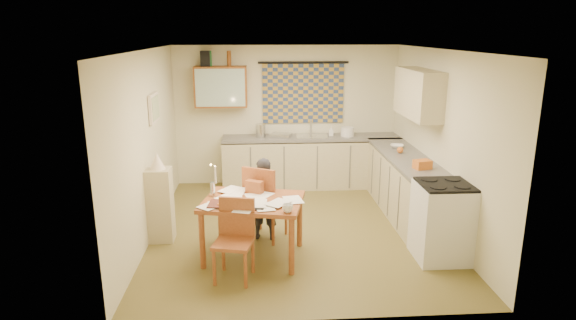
{
  "coord_description": "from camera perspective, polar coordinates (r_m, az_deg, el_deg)",
  "views": [
    {
      "loc": [
        -0.55,
        -6.36,
        2.74
      ],
      "look_at": [
        -0.11,
        0.2,
        0.97
      ],
      "focal_mm": 30.0,
      "sensor_mm": 36.0,
      "label": 1
    }
  ],
  "objects": [
    {
      "name": "wall_left",
      "position": [
        6.69,
        -16.36,
        1.61
      ],
      "size": [
        0.02,
        4.5,
        2.5
      ],
      "primitive_type": "cube",
      "color": "beige",
      "rests_on": "floor"
    },
    {
      "name": "letter_rack",
      "position": [
        6.1,
        -3.99,
        -3.19
      ],
      "size": [
        0.24,
        0.19,
        0.16
      ],
      "primitive_type": "cube",
      "rotation": [
        0.0,
        0.0,
        -0.5
      ],
      "color": "brown",
      "rests_on": "dining_table"
    },
    {
      "name": "stove",
      "position": [
        6.21,
        17.8,
        -6.94
      ],
      "size": [
        0.63,
        0.63,
        0.97
      ],
      "color": "white",
      "rests_on": "floor"
    },
    {
      "name": "book",
      "position": [
        5.87,
        -8.24,
        -4.77
      ],
      "size": [
        0.36,
        0.38,
        0.02
      ],
      "primitive_type": "imported",
      "rotation": [
        0.0,
        0.0,
        -0.41
      ],
      "color": "orange",
      "rests_on": "dining_table"
    },
    {
      "name": "counter_back",
      "position": [
        8.68,
        3.23,
        -0.22
      ],
      "size": [
        3.3,
        0.62,
        0.92
      ],
      "color": "tan",
      "rests_on": "floor"
    },
    {
      "name": "curtain_rod",
      "position": [
        8.62,
        1.85,
        11.48
      ],
      "size": [
        1.6,
        0.04,
        0.04
      ],
      "primitive_type": "cylinder",
      "rotation": [
        0.0,
        1.57,
        0.0
      ],
      "color": "black",
      "rests_on": "wall_back"
    },
    {
      "name": "orange_box",
      "position": [
        5.69,
        -7.68,
        -5.31
      ],
      "size": [
        0.14,
        0.11,
        0.04
      ],
      "primitive_type": "cube",
      "rotation": [
        0.0,
        0.0,
        -0.28
      ],
      "color": "orange",
      "rests_on": "dining_table"
    },
    {
      "name": "framed_print",
      "position": [
        6.99,
        -15.63,
        5.97
      ],
      "size": [
        0.04,
        0.5,
        0.4
      ],
      "primitive_type": "cube",
      "color": "beige",
      "rests_on": "wall_left"
    },
    {
      "name": "wall_front",
      "position": [
        4.4,
        3.56,
        -4.74
      ],
      "size": [
        4.0,
        0.02,
        2.5
      ],
      "primitive_type": "cube",
      "color": "beige",
      "rests_on": "floor"
    },
    {
      "name": "chair_far",
      "position": [
        6.55,
        -2.65,
        -6.61
      ],
      "size": [
        0.63,
        0.63,
        1.04
      ],
      "rotation": [
        0.0,
        0.0,
        2.64
      ],
      "color": "brown",
      "rests_on": "floor"
    },
    {
      "name": "mug",
      "position": [
        5.46,
        -0.05,
        -5.74
      ],
      "size": [
        0.14,
        0.14,
        0.09
      ],
      "primitive_type": "imported",
      "rotation": [
        0.0,
        0.0,
        0.09
      ],
      "color": "white",
      "rests_on": "dining_table"
    },
    {
      "name": "chair_near",
      "position": [
        5.57,
        -6.39,
        -11.16
      ],
      "size": [
        0.5,
        0.5,
        0.92
      ],
      "rotation": [
        0.0,
        0.0,
        -0.23
      ],
      "color": "brown",
      "rests_on": "floor"
    },
    {
      "name": "eyeglasses",
      "position": [
        5.55,
        -3.57,
        -5.88
      ],
      "size": [
        0.13,
        0.06,
        0.02
      ],
      "primitive_type": "cube",
      "rotation": [
        0.0,
        0.0,
        -0.14
      ],
      "color": "black",
      "rests_on": "dining_table"
    },
    {
      "name": "tap",
      "position": [
        8.71,
        2.73,
        3.94
      ],
      "size": [
        0.03,
        0.03,
        0.28
      ],
      "primitive_type": "cylinder",
      "rotation": [
        0.0,
        0.0,
        0.03
      ],
      "color": "silver",
      "rests_on": "counter_back"
    },
    {
      "name": "bottle_brown",
      "position": [
        8.46,
        -7.0,
        11.86
      ],
      "size": [
        0.09,
        0.09,
        0.26
      ],
      "primitive_type": "cylinder",
      "rotation": [
        0.0,
        0.0,
        -0.34
      ],
      "color": "brown",
      "rests_on": "wall_cabinet"
    },
    {
      "name": "bowl",
      "position": [
        7.91,
        12.78,
        1.6
      ],
      "size": [
        0.32,
        0.32,
        0.05
      ],
      "primitive_type": "imported",
      "rotation": [
        0.0,
        0.0,
        -0.28
      ],
      "color": "white",
      "rests_on": "counter_right"
    },
    {
      "name": "mixing_bowl",
      "position": [
        8.64,
        7.07,
        3.35
      ],
      "size": [
        0.3,
        0.3,
        0.16
      ],
      "primitive_type": "cylinder",
      "rotation": [
        0.0,
        0.0,
        -0.32
      ],
      "color": "white",
      "rests_on": "counter_back"
    },
    {
      "name": "kettle",
      "position": [
        8.48,
        -3.25,
        3.5
      ],
      "size": [
        0.19,
        0.19,
        0.24
      ],
      "primitive_type": "cylinder",
      "rotation": [
        0.0,
        0.0,
        -0.07
      ],
      "color": "silver",
      "rests_on": "counter_back"
    },
    {
      "name": "lampshade",
      "position": [
        6.45,
        -15.26,
        -0.09
      ],
      "size": [
        0.2,
        0.2,
        0.22
      ],
      "primitive_type": "cone",
      "color": "beige",
      "rests_on": "shelf_stand"
    },
    {
      "name": "shelf_stand",
      "position": [
        6.63,
        -14.9,
        -5.18
      ],
      "size": [
        0.32,
        0.3,
        1.0
      ],
      "primitive_type": "cube",
      "color": "tan",
      "rests_on": "floor"
    },
    {
      "name": "wall_cabinet_glass",
      "position": [
        8.35,
        -8.04,
        8.47
      ],
      "size": [
        0.84,
        0.02,
        0.64
      ],
      "primitive_type": "cube",
      "color": "#99B2A5",
      "rests_on": "wall_back"
    },
    {
      "name": "speaker",
      "position": [
        8.5,
        -9.75,
        11.77
      ],
      "size": [
        0.16,
        0.2,
        0.26
      ],
      "primitive_type": "cube",
      "rotation": [
        0.0,
        0.0,
        -0.02
      ],
      "color": "black",
      "rests_on": "wall_cabinet"
    },
    {
      "name": "orange_bag",
      "position": [
        6.79,
        15.64,
        -0.51
      ],
      "size": [
        0.25,
        0.21,
        0.12
      ],
      "primitive_type": "cube",
      "rotation": [
        0.0,
        0.0,
        0.24
      ],
      "color": "orange",
      "rests_on": "counter_right"
    },
    {
      "name": "candle_holder",
      "position": [
        6.04,
        -8.92,
        -3.43
      ],
      "size": [
        0.07,
        0.07,
        0.18
      ],
      "primitive_type": "cylinder",
      "rotation": [
        0.0,
        0.0,
        -0.26
      ],
      "color": "silver",
      "rests_on": "dining_table"
    },
    {
      "name": "magazine",
      "position": [
        5.76,
        -9.4,
        -5.17
      ],
      "size": [
        0.27,
        0.33,
        0.03
      ],
      "primitive_type": "imported",
      "rotation": [
        0.0,
        0.0,
        -0.1
      ],
      "color": "maroon",
      "rests_on": "dining_table"
    },
    {
      "name": "bottle_green",
      "position": [
        8.49,
        -9.26,
        11.79
      ],
      "size": [
        0.08,
        0.08,
        0.26
      ],
      "primitive_type": "cylinder",
      "rotation": [
        0.0,
        0.0,
        0.19
      ],
      "color": "#195926",
      "rests_on": "wall_cabinet"
    },
    {
      "name": "floor",
      "position": [
        6.95,
        1.01,
        -8.22
      ],
      "size": [
        4.0,
        4.5,
        0.02
      ],
      "primitive_type": "cube",
      "color": "brown",
      "rests_on": "ground"
    },
    {
      "name": "wall_right",
      "position": [
        7.02,
        17.66,
        2.11
      ],
      "size": [
        0.02,
        4.5,
        2.5
      ],
      "primitive_type": "cube",
      "color": "beige",
      "rests_on": "floor"
    },
    {
      "name": "dining_table",
      "position": [
        6.02,
        -4.14,
        -8.06
      ],
      "size": [
        1.34,
        1.12,
        0.75
      ],
      "rotation": [
        0.0,
        0.0,
        -0.21
      ],
      "color": "brown",
      "rests_on": "floor"
    },
    {
      "name": "sink",
      "position": [
        8.57,
        2.87,
        2.53
      ],
      "size": [
        0.59,
        0.5,
        0.1
      ],
      "primitive_type": "cube",
      "rotation": [
        0.0,
        0.0,
        -0.09
      ],
      "color": "silver",
      "rests_on": "counter_back"
    },
    {
      "name": "papers",
      "position": [
        5.86,
        -5.15,
        -4.68
      ],
      "size": [
        1.28,
        1.05,
        0.03
      ],
      "rotation": [
        0.0,
        0.0,
        -0.21
      ],
      "color": "white",
      "rests_on": "dining_table"
    },
    {
      "name": "print_canvas",
      "position": [
        6.98,
        -15.42,
        5.98
      ],
      "size": [
        0.01,
        0.42,
        0.32
      ],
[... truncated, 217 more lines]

